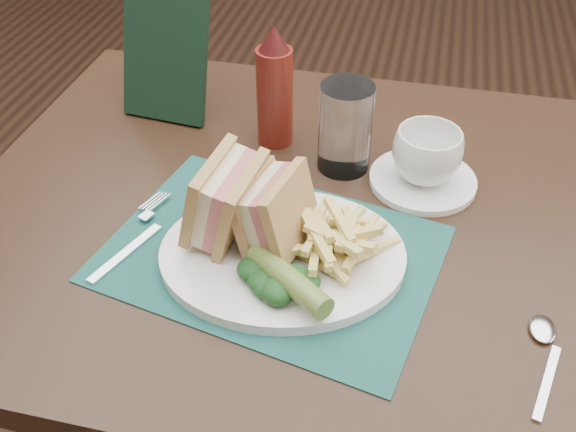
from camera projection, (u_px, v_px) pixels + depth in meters
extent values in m
plane|color=black|center=(332.00, 304.00, 1.73)|extent=(7.00, 7.00, 0.00)
cube|color=#164943|center=(271.00, 253.00, 0.80)|extent=(0.45, 0.36, 0.00)
cylinder|color=#536D29|center=(289.00, 280.00, 0.71)|extent=(0.11, 0.10, 0.03)
cylinder|color=white|center=(423.00, 180.00, 0.90)|extent=(0.16, 0.16, 0.01)
imported|color=white|center=(427.00, 155.00, 0.88)|extent=(0.13, 0.13, 0.08)
cylinder|color=silver|center=(345.00, 128.00, 0.90)|extent=(0.09, 0.09, 0.13)
cube|color=black|center=(165.00, 48.00, 0.99)|extent=(0.14, 0.10, 0.22)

